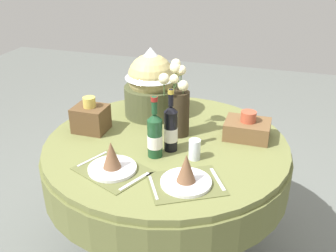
{
  "coord_description": "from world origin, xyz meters",
  "views": [
    {
      "loc": [
        0.59,
        -1.86,
        1.83
      ],
      "look_at": [
        0.0,
        0.03,
        0.85
      ],
      "focal_mm": 42.03,
      "sensor_mm": 36.0,
      "label": 1
    }
  ],
  "objects_px": {
    "place_setting_left": "(112,162)",
    "wine_bottle_centre": "(171,128)",
    "dining_table": "(166,164)",
    "woven_basket_side_right": "(247,128)",
    "place_setting_right": "(186,176)",
    "flower_vase": "(179,101)",
    "wine_bottle_left": "(155,135)",
    "woven_basket_side_left": "(90,118)",
    "tumbler_near_right": "(195,149)",
    "gift_tub_back_left": "(151,81)"
  },
  "relations": [
    {
      "from": "woven_basket_side_right",
      "to": "wine_bottle_centre",
      "type": "bearing_deg",
      "value": -144.3
    },
    {
      "from": "place_setting_right",
      "to": "flower_vase",
      "type": "distance_m",
      "value": 0.55
    },
    {
      "from": "wine_bottle_left",
      "to": "woven_basket_side_left",
      "type": "bearing_deg",
      "value": 160.32
    },
    {
      "from": "flower_vase",
      "to": "wine_bottle_centre",
      "type": "relative_size",
      "value": 1.23
    },
    {
      "from": "place_setting_right",
      "to": "tumbler_near_right",
      "type": "bearing_deg",
      "value": 94.65
    },
    {
      "from": "flower_vase",
      "to": "woven_basket_side_right",
      "type": "bearing_deg",
      "value": 9.95
    },
    {
      "from": "dining_table",
      "to": "woven_basket_side_right",
      "type": "xyz_separation_m",
      "value": [
        0.43,
        0.19,
        0.21
      ]
    },
    {
      "from": "wine_bottle_centre",
      "to": "woven_basket_side_left",
      "type": "relative_size",
      "value": 1.65
    },
    {
      "from": "dining_table",
      "to": "gift_tub_back_left",
      "type": "bearing_deg",
      "value": 121.66
    },
    {
      "from": "place_setting_left",
      "to": "woven_basket_side_right",
      "type": "xyz_separation_m",
      "value": [
        0.59,
        0.56,
        0.01
      ]
    },
    {
      "from": "place_setting_left",
      "to": "place_setting_right",
      "type": "relative_size",
      "value": 0.98
    },
    {
      "from": "dining_table",
      "to": "wine_bottle_centre",
      "type": "distance_m",
      "value": 0.3
    },
    {
      "from": "place_setting_left",
      "to": "place_setting_right",
      "type": "bearing_deg",
      "value": -0.87
    },
    {
      "from": "dining_table",
      "to": "flower_vase",
      "type": "distance_m",
      "value": 0.38
    },
    {
      "from": "flower_vase",
      "to": "wine_bottle_left",
      "type": "relative_size",
      "value": 1.28
    },
    {
      "from": "flower_vase",
      "to": "gift_tub_back_left",
      "type": "height_order",
      "value": "gift_tub_back_left"
    },
    {
      "from": "gift_tub_back_left",
      "to": "woven_basket_side_right",
      "type": "distance_m",
      "value": 0.67
    },
    {
      "from": "place_setting_right",
      "to": "woven_basket_side_right",
      "type": "bearing_deg",
      "value": 69.53
    },
    {
      "from": "woven_basket_side_left",
      "to": "woven_basket_side_right",
      "type": "distance_m",
      "value": 0.91
    },
    {
      "from": "dining_table",
      "to": "wine_bottle_left",
      "type": "xyz_separation_m",
      "value": [
        -0.01,
        -0.17,
        0.27
      ]
    },
    {
      "from": "dining_table",
      "to": "wine_bottle_centre",
      "type": "height_order",
      "value": "wine_bottle_centre"
    },
    {
      "from": "place_setting_left",
      "to": "gift_tub_back_left",
      "type": "distance_m",
      "value": 0.72
    },
    {
      "from": "gift_tub_back_left",
      "to": "place_setting_right",
      "type": "bearing_deg",
      "value": -59.23
    },
    {
      "from": "wine_bottle_centre",
      "to": "place_setting_right",
      "type": "bearing_deg",
      "value": -60.65
    },
    {
      "from": "place_setting_right",
      "to": "woven_basket_side_left",
      "type": "bearing_deg",
      "value": 151.49
    },
    {
      "from": "flower_vase",
      "to": "place_setting_left",
      "type": "bearing_deg",
      "value": -112.11
    },
    {
      "from": "place_setting_right",
      "to": "flower_vase",
      "type": "xyz_separation_m",
      "value": [
        -0.18,
        0.49,
        0.16
      ]
    },
    {
      "from": "wine_bottle_centre",
      "to": "wine_bottle_left",
      "type": "bearing_deg",
      "value": -124.52
    },
    {
      "from": "dining_table",
      "to": "gift_tub_back_left",
      "type": "height_order",
      "value": "gift_tub_back_left"
    },
    {
      "from": "flower_vase",
      "to": "woven_basket_side_right",
      "type": "height_order",
      "value": "flower_vase"
    },
    {
      "from": "dining_table",
      "to": "place_setting_right",
      "type": "relative_size",
      "value": 3.29
    },
    {
      "from": "place_setting_left",
      "to": "gift_tub_back_left",
      "type": "bearing_deg",
      "value": 93.38
    },
    {
      "from": "dining_table",
      "to": "wine_bottle_left",
      "type": "height_order",
      "value": "wine_bottle_left"
    },
    {
      "from": "place_setting_left",
      "to": "woven_basket_side_left",
      "type": "relative_size",
      "value": 1.97
    },
    {
      "from": "place_setting_right",
      "to": "wine_bottle_centre",
      "type": "bearing_deg",
      "value": 119.35
    },
    {
      "from": "flower_vase",
      "to": "woven_basket_side_left",
      "type": "relative_size",
      "value": 2.02
    },
    {
      "from": "place_setting_left",
      "to": "wine_bottle_centre",
      "type": "height_order",
      "value": "wine_bottle_centre"
    },
    {
      "from": "wine_bottle_left",
      "to": "wine_bottle_centre",
      "type": "xyz_separation_m",
      "value": [
        0.06,
        0.09,
        0.01
      ]
    },
    {
      "from": "dining_table",
      "to": "gift_tub_back_left",
      "type": "xyz_separation_m",
      "value": [
        -0.2,
        0.33,
        0.38
      ]
    },
    {
      "from": "dining_table",
      "to": "tumbler_near_right",
      "type": "xyz_separation_m",
      "value": [
        0.2,
        -0.14,
        0.21
      ]
    },
    {
      "from": "woven_basket_side_left",
      "to": "place_setting_left",
      "type": "bearing_deg",
      "value": -50.18
    },
    {
      "from": "dining_table",
      "to": "woven_basket_side_right",
      "type": "distance_m",
      "value": 0.51
    },
    {
      "from": "place_setting_right",
      "to": "wine_bottle_centre",
      "type": "xyz_separation_m",
      "value": [
        -0.16,
        0.29,
        0.08
      ]
    },
    {
      "from": "woven_basket_side_left",
      "to": "place_setting_right",
      "type": "bearing_deg",
      "value": -28.51
    },
    {
      "from": "wine_bottle_centre",
      "to": "woven_basket_side_right",
      "type": "bearing_deg",
      "value": 35.7
    },
    {
      "from": "dining_table",
      "to": "woven_basket_side_right",
      "type": "height_order",
      "value": "woven_basket_side_right"
    },
    {
      "from": "woven_basket_side_left",
      "to": "wine_bottle_left",
      "type": "bearing_deg",
      "value": -19.68
    },
    {
      "from": "tumbler_near_right",
      "to": "woven_basket_side_right",
      "type": "bearing_deg",
      "value": 54.72
    },
    {
      "from": "place_setting_left",
      "to": "wine_bottle_centre",
      "type": "xyz_separation_m",
      "value": [
        0.21,
        0.29,
        0.08
      ]
    },
    {
      "from": "dining_table",
      "to": "place_setting_right",
      "type": "bearing_deg",
      "value": -60.02
    }
  ]
}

